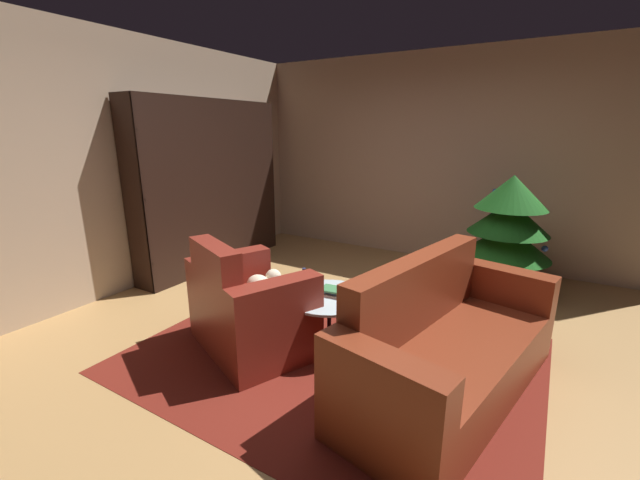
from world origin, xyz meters
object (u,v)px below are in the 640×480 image
bottle_on_table (304,286)px  decorated_tree (507,236)px  book_stack_on_table (332,291)px  coffee_table (328,300)px  bookshelf_unit (219,184)px  couch_red (446,349)px  armchair_red (249,310)px

bottle_on_table → decorated_tree: decorated_tree is taller
book_stack_on_table → decorated_tree: size_ratio=0.16×
coffee_table → bottle_on_table: bearing=-133.7°
bookshelf_unit → decorated_tree: 3.47m
couch_red → coffee_table: 0.97m
coffee_table → decorated_tree: (1.07, 1.93, 0.24)m
bottle_on_table → decorated_tree: (1.21, 2.07, 0.10)m
bottle_on_table → decorated_tree: size_ratio=0.20×
armchair_red → bottle_on_table: 0.50m
bookshelf_unit → decorated_tree: size_ratio=1.70×
bookshelf_unit → bottle_on_table: bearing=-31.4°
coffee_table → couch_red: bearing=-5.2°
couch_red → coffee_table: couch_red is taller
coffee_table → bottle_on_table: size_ratio=2.82×
bookshelf_unit → book_stack_on_table: 2.63m
book_stack_on_table → bottle_on_table: size_ratio=0.80×
bookshelf_unit → couch_red: (3.26, -1.26, -0.74)m
couch_red → book_stack_on_table: bearing=172.1°
coffee_table → bookshelf_unit: bearing=152.8°
armchair_red → book_stack_on_table: 0.69m
coffee_table → book_stack_on_table: 0.08m
bookshelf_unit → decorated_tree: (3.36, 0.75, -0.40)m
armchair_red → couch_red: size_ratio=0.60×
decorated_tree → bottle_on_table: bearing=-120.2°
armchair_red → book_stack_on_table: (0.55, 0.39, 0.14)m
decorated_tree → couch_red: bearing=-93.0°
coffee_table → armchair_red: bearing=-147.2°
couch_red → armchair_red: bearing=-170.2°
book_stack_on_table → armchair_red: bearing=-144.6°
book_stack_on_table → decorated_tree: bearing=60.7°
decorated_tree → bookshelf_unit: bearing=-167.4°
coffee_table → book_stack_on_table: size_ratio=3.50×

